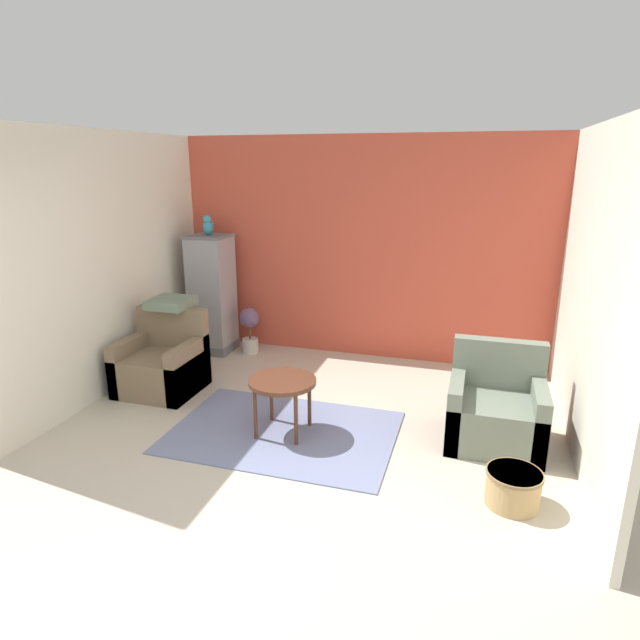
{
  "coord_description": "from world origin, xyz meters",
  "views": [
    {
      "loc": [
        1.41,
        -2.92,
        2.38
      ],
      "look_at": [
        0.0,
        1.72,
        0.94
      ],
      "focal_mm": 30.0,
      "sensor_mm": 36.0,
      "label": 1
    }
  ],
  "objects_px": {
    "armchair_left": "(162,365)",
    "potted_plant": "(249,326)",
    "coffee_table": "(282,385)",
    "birdcage": "(212,294)",
    "parrot": "(208,226)",
    "wicker_basket": "(513,487)",
    "armchair_right": "(495,412)"
  },
  "relations": [
    {
      "from": "coffee_table",
      "to": "armchair_left",
      "type": "bearing_deg",
      "value": 161.53
    },
    {
      "from": "parrot",
      "to": "wicker_basket",
      "type": "relative_size",
      "value": 0.63
    },
    {
      "from": "armchair_left",
      "to": "parrot",
      "type": "distance_m",
      "value": 1.88
    },
    {
      "from": "armchair_left",
      "to": "armchair_right",
      "type": "bearing_deg",
      "value": -2.09
    },
    {
      "from": "coffee_table",
      "to": "wicker_basket",
      "type": "height_order",
      "value": "coffee_table"
    },
    {
      "from": "armchair_left",
      "to": "potted_plant",
      "type": "relative_size",
      "value": 1.44
    },
    {
      "from": "birdcage",
      "to": "potted_plant",
      "type": "distance_m",
      "value": 0.62
    },
    {
      "from": "coffee_table",
      "to": "birdcage",
      "type": "bearing_deg",
      "value": 131.94
    },
    {
      "from": "coffee_table",
      "to": "parrot",
      "type": "bearing_deg",
      "value": 131.91
    },
    {
      "from": "parrot",
      "to": "potted_plant",
      "type": "xyz_separation_m",
      "value": [
        0.48,
        0.05,
        -1.26
      ]
    },
    {
      "from": "coffee_table",
      "to": "parrot",
      "type": "relative_size",
      "value": 2.42
    },
    {
      "from": "coffee_table",
      "to": "armchair_left",
      "type": "distance_m",
      "value": 1.68
    },
    {
      "from": "birdcage",
      "to": "wicker_basket",
      "type": "relative_size",
      "value": 3.79
    },
    {
      "from": "armchair_right",
      "to": "wicker_basket",
      "type": "bearing_deg",
      "value": -82.32
    },
    {
      "from": "armchair_right",
      "to": "birdcage",
      "type": "height_order",
      "value": "birdcage"
    },
    {
      "from": "coffee_table",
      "to": "parrot",
      "type": "height_order",
      "value": "parrot"
    },
    {
      "from": "parrot",
      "to": "potted_plant",
      "type": "height_order",
      "value": "parrot"
    },
    {
      "from": "coffee_table",
      "to": "armchair_right",
      "type": "relative_size",
      "value": 0.7
    },
    {
      "from": "birdcage",
      "to": "potted_plant",
      "type": "relative_size",
      "value": 2.53
    },
    {
      "from": "birdcage",
      "to": "parrot",
      "type": "xyz_separation_m",
      "value": [
        0.0,
        0.0,
        0.87
      ]
    },
    {
      "from": "armchair_left",
      "to": "coffee_table",
      "type": "bearing_deg",
      "value": -18.47
    },
    {
      "from": "birdcage",
      "to": "parrot",
      "type": "height_order",
      "value": "parrot"
    },
    {
      "from": "coffee_table",
      "to": "birdcage",
      "type": "distance_m",
      "value": 2.49
    },
    {
      "from": "parrot",
      "to": "wicker_basket",
      "type": "bearing_deg",
      "value": -33.19
    },
    {
      "from": "parrot",
      "to": "armchair_left",
      "type": "bearing_deg",
      "value": -86.89
    },
    {
      "from": "armchair_right",
      "to": "parrot",
      "type": "relative_size",
      "value": 3.43
    },
    {
      "from": "armchair_right",
      "to": "potted_plant",
      "type": "distance_m",
      "value": 3.36
    },
    {
      "from": "coffee_table",
      "to": "armchair_right",
      "type": "distance_m",
      "value": 1.89
    },
    {
      "from": "parrot",
      "to": "wicker_basket",
      "type": "height_order",
      "value": "parrot"
    },
    {
      "from": "coffee_table",
      "to": "parrot",
      "type": "xyz_separation_m",
      "value": [
        -1.66,
        1.85,
        1.16
      ]
    },
    {
      "from": "wicker_basket",
      "to": "potted_plant",
      "type": "bearing_deg",
      "value": 142.4
    },
    {
      "from": "parrot",
      "to": "potted_plant",
      "type": "bearing_deg",
      "value": 5.62
    }
  ]
}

